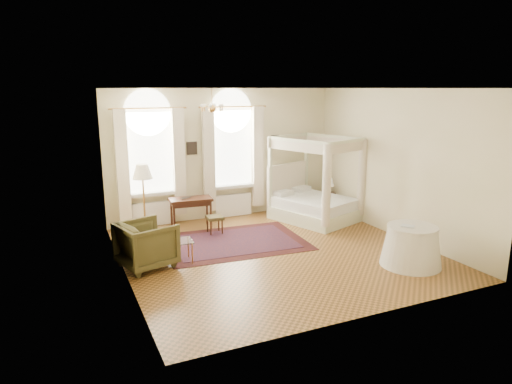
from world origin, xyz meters
TOP-DOWN VIEW (x-y plane):
  - ground at (0.00, 0.00)m, footprint 6.00×6.00m
  - room_walls at (0.00, 0.00)m, footprint 6.00×6.00m
  - window_left at (-1.90, 2.87)m, footprint 1.62×0.27m
  - window_right at (0.20, 2.87)m, footprint 1.62×0.27m
  - chandelier at (-0.90, 1.20)m, footprint 0.51×0.45m
  - wall_pictures at (0.09, 2.97)m, footprint 2.54×0.03m
  - canopy_bed at (1.98, 1.70)m, footprint 2.14×2.36m
  - nightstand at (2.70, 2.29)m, footprint 0.39×0.35m
  - nightstand_lamp at (2.75, 2.26)m, footprint 0.27×0.27m
  - writing_desk at (-1.12, 2.29)m, footprint 1.04×0.60m
  - laptop at (-1.25, 2.36)m, footprint 0.35×0.30m
  - stool at (-0.73, 1.69)m, footprint 0.38×0.38m
  - armchair at (-2.56, 0.29)m, footprint 1.19×1.17m
  - coffee_table at (-2.02, 0.25)m, footprint 0.67×0.49m
  - floor_lamp at (-2.27, 1.98)m, footprint 0.43×0.43m
  - oriental_rug at (-0.56, 0.92)m, footprint 3.19×2.39m
  - side_table at (2.03, -1.70)m, footprint 1.14×1.14m
  - book at (1.84, -1.74)m, footprint 0.28×0.30m

SIDE VIEW (x-z plane):
  - ground at x=0.00m, z-range 0.00..0.00m
  - oriental_rug at x=-0.56m, z-range 0.00..0.01m
  - nightstand at x=2.70m, z-range 0.00..0.53m
  - stool at x=-0.73m, z-range 0.14..0.56m
  - side_table at x=2.03m, z-range -0.01..0.77m
  - coffee_table at x=-2.02m, z-range 0.18..0.61m
  - armchair at x=-2.56m, z-range 0.00..0.88m
  - canopy_bed at x=1.98m, z-range -0.58..1.54m
  - writing_desk at x=-1.12m, z-range 0.27..1.01m
  - laptop at x=-1.25m, z-range 0.75..0.77m
  - book at x=1.84m, z-range 0.78..0.80m
  - nightstand_lamp at x=2.75m, z-range 0.60..0.99m
  - floor_lamp at x=-2.27m, z-range 0.60..2.28m
  - window_left at x=-1.90m, z-range -0.16..3.13m
  - window_right at x=0.20m, z-range -0.16..3.13m
  - wall_pictures at x=0.09m, z-range 1.70..2.09m
  - room_walls at x=0.00m, z-range -1.02..4.98m
  - chandelier at x=-0.90m, z-range 2.66..3.16m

